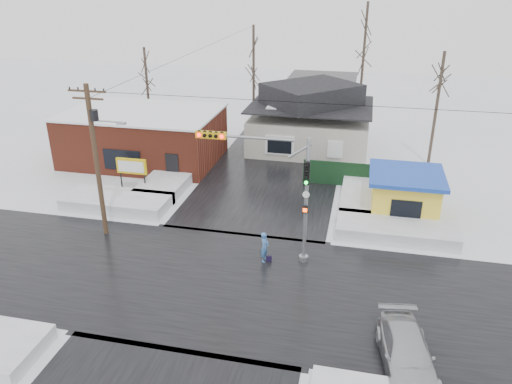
% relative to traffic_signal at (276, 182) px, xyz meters
% --- Properties ---
extents(ground, '(120.00, 120.00, 0.00)m').
position_rel_traffic_signal_xyz_m(ground, '(-2.43, -2.97, -4.54)').
color(ground, white).
rests_on(ground, ground).
extents(road_ns, '(10.00, 120.00, 0.02)m').
position_rel_traffic_signal_xyz_m(road_ns, '(-2.43, -2.97, -4.53)').
color(road_ns, black).
rests_on(road_ns, ground).
extents(road_ew, '(120.00, 10.00, 0.02)m').
position_rel_traffic_signal_xyz_m(road_ew, '(-2.43, -2.97, -4.53)').
color(road_ew, black).
rests_on(road_ew, ground).
extents(snowbank_nw, '(7.00, 3.00, 0.80)m').
position_rel_traffic_signal_xyz_m(snowbank_nw, '(-11.43, 4.03, -4.14)').
color(snowbank_nw, white).
rests_on(snowbank_nw, ground).
extents(snowbank_ne, '(7.00, 3.00, 0.80)m').
position_rel_traffic_signal_xyz_m(snowbank_ne, '(6.57, 4.03, -4.14)').
color(snowbank_ne, white).
rests_on(snowbank_ne, ground).
extents(snowbank_nside_w, '(3.00, 8.00, 0.80)m').
position_rel_traffic_signal_xyz_m(snowbank_nside_w, '(-9.43, 9.03, -4.14)').
color(snowbank_nside_w, white).
rests_on(snowbank_nside_w, ground).
extents(snowbank_nside_e, '(3.00, 8.00, 0.80)m').
position_rel_traffic_signal_xyz_m(snowbank_nside_e, '(4.57, 9.03, -4.14)').
color(snowbank_nside_e, white).
rests_on(snowbank_nside_e, ground).
extents(traffic_signal, '(6.05, 0.68, 7.00)m').
position_rel_traffic_signal_xyz_m(traffic_signal, '(0.00, 0.00, 0.00)').
color(traffic_signal, gray).
rests_on(traffic_signal, ground).
extents(utility_pole, '(3.15, 0.44, 9.00)m').
position_rel_traffic_signal_xyz_m(utility_pole, '(-10.36, 0.53, 0.57)').
color(utility_pole, '#382619').
rests_on(utility_pole, ground).
extents(brick_building, '(12.20, 8.20, 4.12)m').
position_rel_traffic_signal_xyz_m(brick_building, '(-13.43, 13.03, -2.46)').
color(brick_building, maroon).
rests_on(brick_building, ground).
extents(marquee_sign, '(2.20, 0.21, 2.55)m').
position_rel_traffic_signal_xyz_m(marquee_sign, '(-11.43, 6.53, -2.62)').
color(marquee_sign, black).
rests_on(marquee_sign, ground).
extents(house, '(10.40, 8.40, 5.76)m').
position_rel_traffic_signal_xyz_m(house, '(-0.43, 19.03, -1.92)').
color(house, beige).
rests_on(house, ground).
extents(kiosk, '(4.60, 4.60, 2.88)m').
position_rel_traffic_signal_xyz_m(kiosk, '(7.07, 7.03, -3.08)').
color(kiosk, yellow).
rests_on(kiosk, ground).
extents(fence, '(8.00, 0.12, 1.80)m').
position_rel_traffic_signal_xyz_m(fence, '(4.07, 11.03, -3.64)').
color(fence, black).
rests_on(fence, ground).
extents(tree_far_left, '(3.00, 3.00, 10.00)m').
position_rel_traffic_signal_xyz_m(tree_far_left, '(-6.43, 23.03, 3.41)').
color(tree_far_left, '#332821').
rests_on(tree_far_left, ground).
extents(tree_far_mid, '(3.00, 3.00, 12.00)m').
position_rel_traffic_signal_xyz_m(tree_far_mid, '(3.57, 25.03, 5.00)').
color(tree_far_mid, '#332821').
rests_on(tree_far_mid, ground).
extents(tree_far_right, '(3.00, 3.00, 9.00)m').
position_rel_traffic_signal_xyz_m(tree_far_right, '(9.57, 17.03, 2.62)').
color(tree_far_right, '#332821').
rests_on(tree_far_right, ground).
extents(tree_far_west, '(3.00, 3.00, 8.00)m').
position_rel_traffic_signal_xyz_m(tree_far_west, '(-16.43, 21.03, 1.82)').
color(tree_far_west, '#332821').
rests_on(tree_far_west, ground).
extents(pedestrian, '(0.51, 0.69, 1.72)m').
position_rel_traffic_signal_xyz_m(pedestrian, '(-0.49, -0.48, -3.68)').
color(pedestrian, '#4071B5').
rests_on(pedestrian, ground).
extents(car, '(2.61, 4.98, 1.38)m').
position_rel_traffic_signal_xyz_m(car, '(6.56, -7.06, -3.85)').
color(car, '#B5B8BD').
rests_on(car, ground).
extents(shopping_bag, '(0.30, 0.21, 0.35)m').
position_rel_traffic_signal_xyz_m(shopping_bag, '(-0.24, -0.51, -4.36)').
color(shopping_bag, black).
rests_on(shopping_bag, ground).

